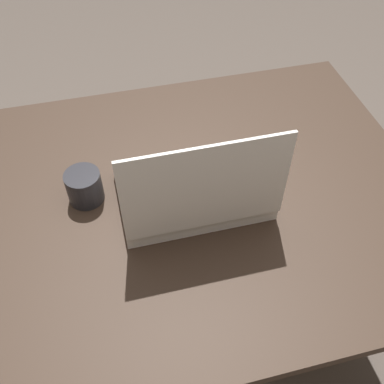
% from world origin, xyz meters
% --- Properties ---
extents(ground_plane, '(8.00, 8.00, 0.00)m').
position_xyz_m(ground_plane, '(0.00, 0.00, 0.00)').
color(ground_plane, '#564C44').
extents(dining_table, '(1.21, 1.01, 0.71)m').
position_xyz_m(dining_table, '(0.00, 0.00, 0.63)').
color(dining_table, '#38281E').
rests_on(dining_table, ground_plane).
extents(donut_box, '(0.39, 0.26, 0.30)m').
position_xyz_m(donut_box, '(0.03, 0.04, 0.76)').
color(donut_box, white).
rests_on(donut_box, dining_table).
extents(coffee_mug, '(0.09, 0.09, 0.09)m').
position_xyz_m(coffee_mug, '(0.31, -0.06, 0.75)').
color(coffee_mug, '#232328').
rests_on(coffee_mug, dining_table).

